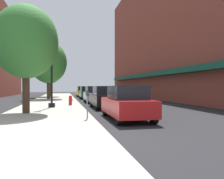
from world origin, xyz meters
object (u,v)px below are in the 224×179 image
object	(u,v)px
fire_hydrant	(70,100)
car_red	(127,103)
car_yellow	(82,92)
tree_mid	(26,42)
car_black	(105,97)
parking_meter_near	(87,101)
car_green	(87,93)
car_silver	(94,95)
lamppost	(52,65)
tree_far	(49,68)
tree_near	(48,62)

from	to	relation	value
fire_hydrant	car_red	bearing A→B (deg)	-72.68
car_yellow	fire_hydrant	bearing A→B (deg)	-97.56
tree_mid	car_black	size ratio (longest dim) A/B	1.42
car_red	fire_hydrant	bearing A→B (deg)	108.74
parking_meter_near	car_green	size ratio (longest dim) A/B	0.30
car_red	car_silver	bearing A→B (deg)	91.41
lamppost	parking_meter_near	world-z (taller)	lamppost
car_red	car_green	xyz separation A→B (m)	(0.00, 19.43, 0.00)
fire_hydrant	tree_far	bearing A→B (deg)	98.99
tree_near	tree_mid	xyz separation A→B (m)	(-0.31, -15.03, -0.43)
car_black	car_silver	distance (m)	5.96
tree_mid	car_red	distance (m)	6.72
car_yellow	car_red	bearing A→B (deg)	-89.82
tree_far	fire_hydrant	bearing A→B (deg)	-81.01
tree_mid	tree_far	xyz separation A→B (m)	(0.02, 21.58, 0.30)
tree_near	tree_far	distance (m)	6.55
car_red	tree_far	bearing A→B (deg)	103.19
car_yellow	lamppost	bearing A→B (deg)	-100.75
parking_meter_near	car_silver	world-z (taller)	car_silver
car_silver	tree_mid	bearing A→B (deg)	-117.73
tree_far	lamppost	bearing A→B (deg)	-86.16
car_black	car_silver	size ratio (longest dim) A/B	1.00
fire_hydrant	tree_far	world-z (taller)	tree_far
parking_meter_near	car_black	distance (m)	6.55
lamppost	car_green	size ratio (longest dim) A/B	1.37
fire_hydrant	car_black	xyz separation A→B (m)	(2.49, -1.89, 0.29)
car_green	car_yellow	distance (m)	6.84
lamppost	car_black	size ratio (longest dim) A/B	1.37
car_silver	car_black	bearing A→B (deg)	-88.73
lamppost	car_silver	world-z (taller)	lamppost
fire_hydrant	car_green	bearing A→B (deg)	77.76
fire_hydrant	tree_mid	size ratio (longest dim) A/B	0.13
lamppost	tree_near	bearing A→B (deg)	94.60
tree_near	tree_far	xyz separation A→B (m)	(-0.28, 6.54, -0.13)
car_green	parking_meter_near	bearing A→B (deg)	-96.39
car_red	car_black	world-z (taller)	same
tree_near	tree_far	world-z (taller)	tree_near
fire_hydrant	car_black	world-z (taller)	car_black
tree_near	car_green	xyz separation A→B (m)	(4.80, 1.57, -3.75)
lamppost	car_green	xyz separation A→B (m)	(3.87, 13.20, -2.39)
tree_mid	car_green	bearing A→B (deg)	72.90
parking_meter_near	car_yellow	xyz separation A→B (m)	(1.95, 26.43, -0.14)
fire_hydrant	car_green	distance (m)	11.73
tree_mid	car_silver	size ratio (longest dim) A/B	1.42
lamppost	tree_near	xyz separation A→B (m)	(-0.94, 11.63, 1.36)
car_red	car_black	distance (m)	6.08
tree_mid	tree_far	world-z (taller)	tree_far
tree_mid	car_red	bearing A→B (deg)	-28.96
tree_mid	fire_hydrant	bearing A→B (deg)	62.96
lamppost	car_black	xyz separation A→B (m)	(3.87, -0.15, -2.39)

